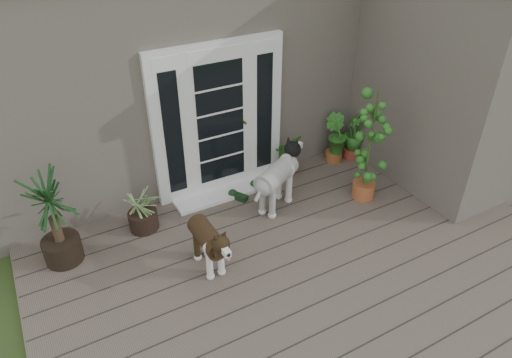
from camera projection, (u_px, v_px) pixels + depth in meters
deck at (320, 279)px, 5.40m from camera, size 6.20×4.60×0.12m
house_main at (176, 50)px, 7.68m from camera, size 7.40×4.00×3.10m
house_wing at (451, 81)px, 6.55m from camera, size 1.60×2.40×3.10m
door_unit at (219, 120)px, 6.30m from camera, size 1.90×0.14×2.15m
door_step at (228, 191)px, 6.73m from camera, size 1.60×0.40×0.05m
brindle_dog at (208, 245)px, 5.30m from camera, size 0.35×0.80×0.66m
white_dog at (276, 184)px, 6.25m from camera, size 1.01×0.78×0.77m
spider_plant at (141, 207)px, 5.90m from camera, size 0.77×0.77×0.67m
yucca at (54, 219)px, 5.25m from camera, size 0.94×0.94×1.21m
herb_a at (288, 160)px, 7.00m from camera, size 0.59×0.59×0.53m
herb_b at (335, 145)px, 7.35m from camera, size 0.50×0.50×0.58m
herb_c at (353, 140)px, 7.44m from camera, size 0.51×0.51×0.60m
sapling at (370, 145)px, 6.21m from camera, size 0.60×0.60×1.69m
clog_left at (238, 196)px, 6.60m from camera, size 0.28×0.35×0.10m
clog_right at (258, 188)px, 6.77m from camera, size 0.16×0.33×0.10m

